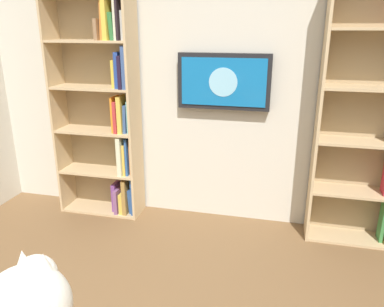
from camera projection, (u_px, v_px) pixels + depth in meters
name	position (u px, v px, depth m)	size (l,w,h in m)	color
wall_back	(227.00, 71.00, 3.21)	(4.52, 0.06, 2.70)	beige
bookshelf_right	(107.00, 111.00, 3.40)	(0.77, 0.28, 1.99)	tan
wall_mounted_tv	(224.00, 82.00, 3.16)	(0.78, 0.07, 0.46)	black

